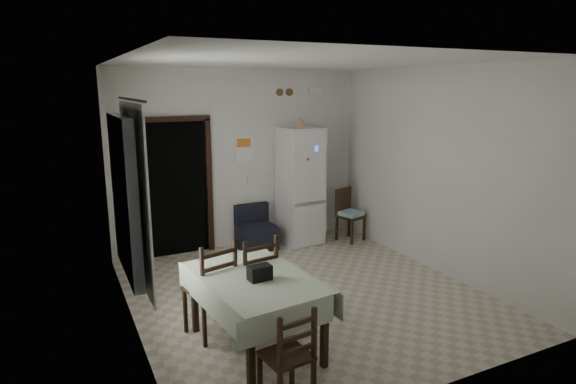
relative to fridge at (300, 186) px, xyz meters
The scene contains 25 objects.
ground 2.36m from the fridge, 115.89° to the right, with size 4.50×4.50×0.00m, color beige.
ceiling 2.88m from the fridge, 115.89° to the right, with size 4.20×4.50×0.02m, color white, non-canonical shape.
wall_back 1.10m from the fridge, 161.14° to the left, with size 4.20×0.02×2.90m, color silver, non-canonical shape.
wall_front 4.31m from the fridge, 102.63° to the right, with size 4.20×0.02×2.90m, color silver, non-canonical shape.
wall_left 3.63m from the fridge, 147.56° to the right, with size 0.02×4.50×2.90m, color silver, non-canonical shape.
wall_right 2.30m from the fridge, 58.92° to the right, with size 0.02×4.50×2.90m, color silver, non-canonical shape.
doorway 2.06m from the fridge, 165.25° to the left, with size 1.06×0.52×2.22m.
window_recess 3.79m from the fridge, 145.39° to the right, with size 0.10×1.20×1.60m, color silver.
curtain 3.70m from the fridge, 144.41° to the right, with size 0.02×1.45×1.85m, color white.
curtain_rod 3.96m from the fridge, 144.32° to the right, with size 0.02×0.02×1.60m, color black.
calendar 1.14m from the fridge, 160.85° to the left, with size 0.28×0.02×0.40m, color white.
calendar_image 1.19m from the fridge, 161.19° to the left, with size 0.24×0.01×0.14m, color orange.
light_switch 0.85m from the fridge, 158.62° to the left, with size 0.08×0.02×0.12m, color beige.
vent_left 1.59m from the fridge, 127.82° to the left, with size 0.12×0.12×0.03m, color brown.
vent_right 1.57m from the fridge, 100.54° to the left, with size 0.12×0.12×0.03m, color brown.
emergency_light 1.65m from the fridge, 34.12° to the left, with size 0.25×0.07×0.09m, color white.
fridge is the anchor object (origin of this frame).
tan_cone 1.06m from the fridge, 152.21° to the right, with size 0.20×0.20×0.16m, color tan.
navy_seat 1.02m from the fridge, behind, with size 0.59×0.57×0.71m, color black, non-canonical shape.
corner_chair 1.02m from the fridge, 21.50° to the right, with size 0.39×0.39×0.90m, color black, non-canonical shape.
dining_table 3.54m from the fridge, 125.13° to the right, with size 0.99×1.50×0.78m, color #B1C2A7, non-canonical shape.
black_bag 3.57m from the fridge, 123.99° to the right, with size 0.22×0.13×0.15m, color black.
dining_chair_far_left 3.35m from the fridge, 134.47° to the right, with size 0.46×0.46×1.07m, color black, non-canonical shape.
dining_chair_far_right 2.97m from the fridge, 128.09° to the right, with size 0.45×0.45×1.04m, color black, non-canonical shape.
dining_chair_near_head 4.34m from the fridge, 119.15° to the right, with size 0.38×0.38×0.89m, color black, non-canonical shape.
Camera 1 is at (-2.74, -5.08, 2.63)m, focal length 30.00 mm.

